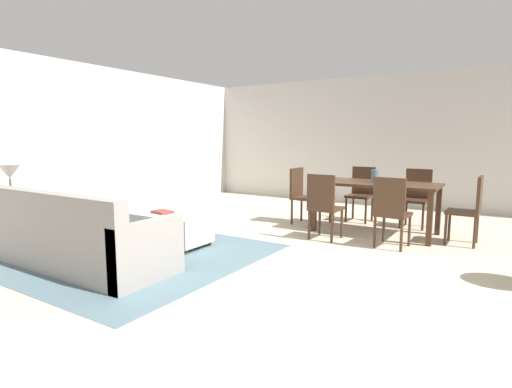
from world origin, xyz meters
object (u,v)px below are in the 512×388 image
at_px(vase_centerpiece, 375,176).
at_px(couch, 79,241).
at_px(table_lamp, 10,173).
at_px(dining_chair_head_east, 470,206).
at_px(dining_table, 376,189).
at_px(dining_chair_near_left, 323,203).
at_px(dining_chair_near_right, 391,208).
at_px(book_on_ottoman, 162,212).
at_px(side_table, 13,214).
at_px(dining_chair_head_west, 302,192).
at_px(ottoman_table, 166,226).
at_px(dining_chair_far_right, 417,194).
at_px(dining_chair_far_left, 361,190).

bearing_deg(vase_centerpiece, couch, -123.48).
relative_size(table_lamp, dining_chair_head_east, 0.57).
relative_size(dining_table, vase_centerpiece, 9.61).
xyz_separation_m(table_lamp, dining_table, (3.67, 3.33, -0.30)).
bearing_deg(dining_chair_near_left, dining_chair_head_east, 24.23).
relative_size(dining_chair_near_right, book_on_ottoman, 3.54).
xyz_separation_m(dining_table, dining_chair_near_right, (0.42, -0.76, -0.15)).
bearing_deg(dining_chair_near_right, side_table, -147.82).
relative_size(dining_chair_near_right, dining_chair_head_west, 1.00).
distance_m(side_table, dining_chair_near_right, 4.83).
height_order(ottoman_table, dining_chair_far_right, dining_chair_far_right).
height_order(dining_chair_head_east, book_on_ottoman, dining_chair_head_east).
distance_m(side_table, table_lamp, 0.53).
relative_size(side_table, dining_chair_head_east, 0.60).
bearing_deg(dining_chair_far_right, dining_chair_head_west, -155.55).
bearing_deg(dining_chair_near_left, dining_chair_far_right, 60.34).
distance_m(table_lamp, dining_chair_near_left, 4.09).
bearing_deg(dining_chair_far_left, couch, -113.45).
bearing_deg(dining_chair_far_right, dining_chair_near_right, -90.46).
distance_m(table_lamp, dining_chair_near_right, 4.85).
distance_m(couch, dining_table, 4.07).
distance_m(ottoman_table, dining_chair_far_left, 3.41).
distance_m(dining_table, dining_chair_far_right, 0.91).
distance_m(dining_chair_near_right, vase_centerpiece, 0.96).
bearing_deg(dining_table, couch, -124.07).
bearing_deg(side_table, ottoman_table, 38.11).
height_order(dining_table, dining_chair_near_left, dining_chair_near_left).
bearing_deg(dining_chair_head_east, side_table, -146.19).
bearing_deg(dining_table, book_on_ottoman, -135.64).
relative_size(dining_chair_head_west, book_on_ottoman, 3.54).
height_order(side_table, dining_chair_far_left, dining_chair_far_left).
distance_m(side_table, vase_centerpiece, 4.97).
bearing_deg(dining_chair_head_west, dining_chair_near_right, -25.68).
relative_size(ottoman_table, side_table, 2.16).
bearing_deg(dining_chair_near_left, dining_chair_far_left, 89.47).
distance_m(dining_chair_far_left, dining_chair_head_east, 1.91).
xyz_separation_m(dining_table, dining_chair_head_west, (-1.23, 0.04, -0.15)).
bearing_deg(couch, dining_chair_head_west, 72.94).
xyz_separation_m(couch, dining_chair_near_left, (1.79, 2.55, 0.23)).
xyz_separation_m(dining_chair_near_left, book_on_ottoman, (-1.72, -1.35, -0.09)).
distance_m(table_lamp, dining_chair_far_right, 5.83).
bearing_deg(table_lamp, side_table, -165.96).
height_order(dining_chair_near_right, vase_centerpiece, vase_centerpiece).
relative_size(table_lamp, vase_centerpiece, 2.86).
bearing_deg(side_table, book_on_ottoman, 38.62).
relative_size(couch, dining_chair_far_right, 2.40).
xyz_separation_m(ottoman_table, book_on_ottoman, (-0.05, -0.01, 0.20)).
relative_size(dining_chair_head_east, vase_centerpiece, 5.02).
bearing_deg(couch, dining_chair_far_right, 56.93).
xyz_separation_m(ottoman_table, dining_chair_head_east, (3.41, 2.11, 0.28)).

